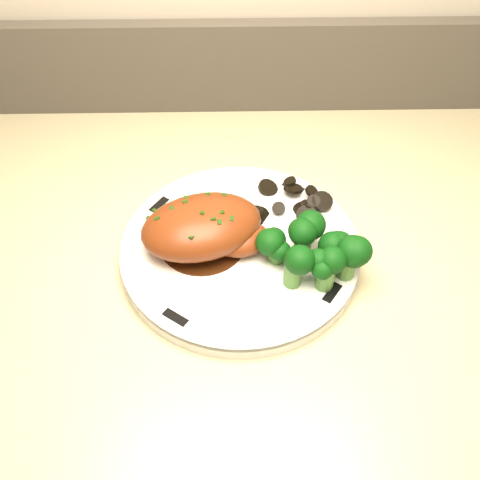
{
  "coord_description": "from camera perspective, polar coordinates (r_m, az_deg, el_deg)",
  "views": [
    {
      "loc": [
        -0.6,
        1.32,
        1.44
      ],
      "look_at": [
        -0.59,
        1.73,
        0.99
      ],
      "focal_mm": 45.0,
      "sensor_mm": 36.0,
      "label": 1
    }
  ],
  "objects": [
    {
      "name": "plate",
      "position": [
        0.62,
        0.0,
        -1.12
      ],
      "size": [
        0.25,
        0.25,
        0.02
      ],
      "primitive_type": "cylinder",
      "rotation": [
        0.0,
        0.0,
        0.03
      ],
      "color": "white",
      "rests_on": "counter"
    },
    {
      "name": "rim_accent_3",
      "position": [
        0.58,
        8.73,
        -4.99
      ],
      "size": [
        0.02,
        0.03,
        0.0
      ],
      "primitive_type": "cube",
      "rotation": [
        0.0,
        0.0,
        7.24
      ],
      "color": "black",
      "rests_on": "plate"
    },
    {
      "name": "rim_accent_0",
      "position": [
        0.68,
        5.07,
        5.01
      ],
      "size": [
        0.03,
        0.02,
        0.0
      ],
      "primitive_type": "cube",
      "rotation": [
        0.0,
        0.0,
        2.53
      ],
      "color": "black",
      "rests_on": "plate"
    },
    {
      "name": "chicken_breast",
      "position": [
        0.6,
        -3.24,
        1.14
      ],
      "size": [
        0.14,
        0.11,
        0.05
      ],
      "rotation": [
        0.0,
        0.0,
        0.29
      ],
      "color": "brown",
      "rests_on": "plate"
    },
    {
      "name": "gravy_pool",
      "position": [
        0.62,
        -3.57,
        -0.24
      ],
      "size": [
        0.09,
        0.09,
        0.0
      ],
      "primitive_type": "cylinder",
      "color": "#371A0A",
      "rests_on": "plate"
    },
    {
      "name": "rim_accent_2",
      "position": [
        0.56,
        -6.15,
        -7.33
      ],
      "size": [
        0.03,
        0.02,
        0.0
      ],
      "primitive_type": "cube",
      "rotation": [
        0.0,
        0.0,
        5.67
      ],
      "color": "black",
      "rests_on": "plate"
    },
    {
      "name": "rim_accent_1",
      "position": [
        0.66,
        -7.68,
        3.31
      ],
      "size": [
        0.02,
        0.03,
        0.0
      ],
      "primitive_type": "cube",
      "rotation": [
        0.0,
        0.0,
        4.1
      ],
      "color": "black",
      "rests_on": "plate"
    },
    {
      "name": "broccoli_florets",
      "position": [
        0.58,
        6.94,
        -1.38
      ],
      "size": [
        0.09,
        0.07,
        0.04
      ],
      "rotation": [
        0.0,
        0.0,
        0.05
      ],
      "color": "#528839",
      "rests_on": "plate"
    },
    {
      "name": "mushroom_pile",
      "position": [
        0.65,
        3.96,
        3.17
      ],
      "size": [
        0.09,
        0.07,
        0.02
      ],
      "color": "black",
      "rests_on": "plate"
    }
  ]
}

